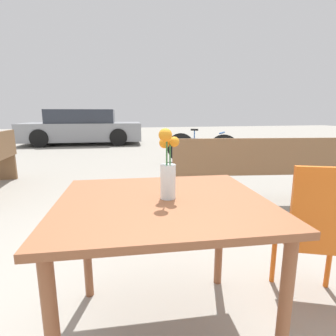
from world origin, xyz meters
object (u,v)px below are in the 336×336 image
cafe_chair (322,231)px  bicycle (202,148)px  table_front (163,219)px  flower_vase (168,172)px  parked_car (83,128)px  bench_middle (253,170)px

cafe_chair → bicycle: 4.48m
table_front → cafe_chair: cafe_chair is taller
table_front → flower_vase: size_ratio=3.13×
table_front → bicycle: (1.84, 4.32, -0.28)m
parked_car → cafe_chair: bearing=-78.2°
bicycle → parked_car: 5.56m
table_front → bench_middle: bench_middle is taller
cafe_chair → bicycle: size_ratio=0.64×
bench_middle → bicycle: (0.42, 2.78, -0.12)m
bench_middle → parked_car: parked_car is taller
bicycle → cafe_chair: bearing=-102.5°
bench_middle → parked_car: 7.92m
flower_vase → parked_car: (-1.06, 9.08, -0.26)m
flower_vase → parked_car: parked_car is taller
bench_middle → bicycle: 2.81m
cafe_chair → flower_vase: bearing=176.3°
flower_vase → table_front: bearing=-166.2°
parked_car → bench_middle: bearing=-72.0°
flower_vase → parked_car: 9.14m
cafe_chair → bench_middle: bearing=71.1°
table_front → parked_car: 9.14m
table_front → flower_vase: flower_vase is taller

